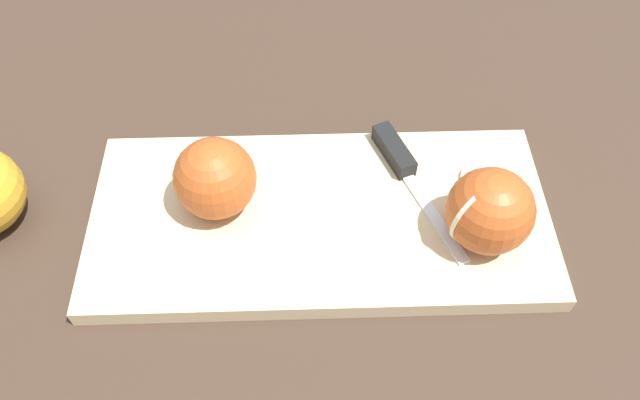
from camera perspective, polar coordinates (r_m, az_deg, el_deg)
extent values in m
plane|color=#38281E|center=(0.60, 0.00, -2.20)|extent=(4.00, 4.00, 0.00)
cube|color=#D1B789|center=(0.60, 0.00, -1.69)|extent=(0.47, 0.28, 0.02)
sphere|color=#AD4C1E|center=(0.57, -9.58, 1.95)|extent=(0.08, 0.08, 0.08)
cylinder|color=beige|center=(0.58, -9.32, 2.46)|extent=(0.07, 0.01, 0.07)
sphere|color=#AD4C1E|center=(0.56, 15.26, -1.31)|extent=(0.08, 0.08, 0.08)
cylinder|color=beige|center=(0.56, 14.80, -0.82)|extent=(0.06, 0.05, 0.07)
cube|color=silver|center=(0.59, 10.47, -1.65)|extent=(0.07, 0.10, 0.00)
cube|color=black|center=(0.63, 6.77, 4.55)|extent=(0.05, 0.06, 0.02)
cylinder|color=beige|center=(0.63, 14.88, 1.78)|extent=(0.05, 0.05, 0.01)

